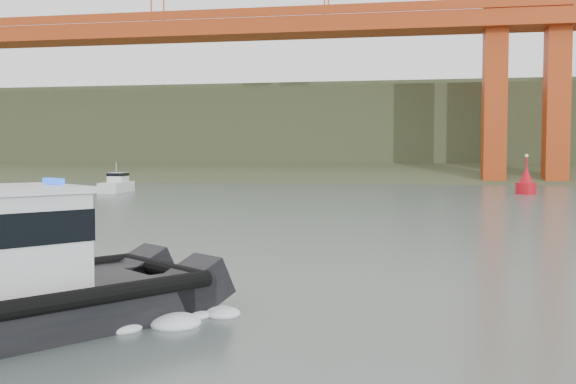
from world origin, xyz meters
name	(u,v)px	position (x,y,z in m)	size (l,w,h in m)	color
ground	(201,303)	(0.00, 0.00, 0.00)	(400.00, 400.00, 0.00)	#46534E
headlands	(374,141)	(0.00, 125.50, 7.05)	(500.00, 105.36, 27.12)	#313E23
motorboat	(117,185)	(-24.25, 47.70, 0.82)	(2.47, 6.10, 3.27)	silver
nav_buoy	(526,183)	(17.92, 51.64, 1.13)	(2.05, 2.05, 4.28)	#B80C16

